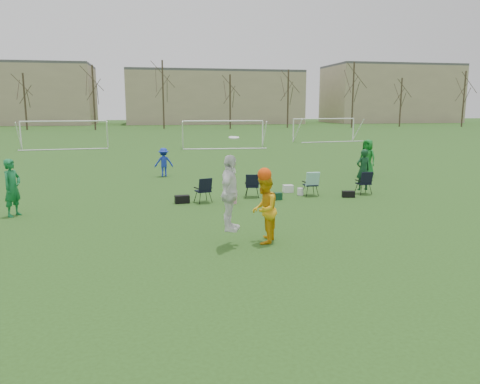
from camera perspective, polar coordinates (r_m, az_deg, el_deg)
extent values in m
plane|color=#284B17|center=(11.18, 3.44, -8.65)|extent=(260.00, 260.00, 0.00)
imported|color=#136B36|center=(17.42, -26.01, 0.48)|extent=(0.73, 0.84, 1.94)
imported|color=#172FAE|center=(25.11, -9.28, 3.60)|extent=(1.03, 0.65, 1.51)
imported|color=#136C22|center=(25.48, 15.25, 3.99)|extent=(1.03, 1.15, 1.97)
imported|color=white|center=(12.14, -1.26, -0.14)|extent=(0.91, 1.27, 1.99)
imported|color=#F0AC14|center=(12.57, 2.97, -2.15)|extent=(1.00, 1.10, 1.84)
sphere|color=#FF480D|center=(12.40, 3.01, 2.14)|extent=(0.37, 0.37, 0.37)
cylinder|color=white|center=(11.95, -0.75, 6.65)|extent=(0.27, 0.27, 0.06)
imported|color=#103C20|center=(20.47, 14.78, 2.64)|extent=(0.67, 0.48, 1.74)
cube|color=black|center=(18.05, -7.07, -0.89)|extent=(0.58, 0.35, 0.30)
cube|color=pink|center=(17.82, -1.03, -0.79)|extent=(0.36, 0.24, 0.40)
cube|color=#0F3720|center=(18.63, 4.40, -0.52)|extent=(0.47, 0.32, 0.28)
cube|color=white|center=(20.29, 5.87, 0.41)|extent=(0.42, 0.30, 0.32)
cylinder|color=white|center=(19.71, 7.37, 0.05)|extent=(0.26, 0.26, 0.30)
cube|color=black|center=(19.59, 13.07, -0.25)|extent=(0.54, 0.36, 0.26)
cube|color=black|center=(18.07, -4.53, 0.24)|extent=(0.74, 0.74, 0.96)
cube|color=black|center=(19.09, 1.48, 0.81)|extent=(0.71, 0.71, 0.96)
cube|color=black|center=(19.64, 8.58, 0.97)|extent=(0.61, 0.61, 0.96)
cube|color=black|center=(20.46, 14.83, 1.11)|extent=(0.63, 0.63, 0.96)
cylinder|color=white|center=(45.33, -25.18, 6.26)|extent=(0.12, 0.12, 2.40)
cylinder|color=white|center=(44.77, -15.87, 6.81)|extent=(0.12, 0.12, 2.40)
cylinder|color=white|center=(44.85, -20.65, 8.08)|extent=(7.28, 0.76, 0.12)
cylinder|color=white|center=(42.66, -7.00, 6.96)|extent=(0.12, 0.12, 2.40)
cylinder|color=white|center=(43.29, 2.78, 7.08)|extent=(0.12, 0.12, 2.40)
cylinder|color=white|center=(42.77, -2.09, 8.65)|extent=(7.29, 0.63, 0.12)
cylinder|color=white|center=(50.10, 6.52, 7.46)|extent=(0.12, 0.12, 2.40)
cylinder|color=white|center=(53.65, 13.63, 7.42)|extent=(0.12, 0.12, 2.40)
cylinder|color=white|center=(51.73, 10.24, 8.78)|extent=(7.25, 1.13, 0.12)
cylinder|color=#382B21|center=(83.99, -24.74, 9.97)|extent=(0.28, 0.28, 9.00)
cylinder|color=#382B21|center=(79.18, -17.40, 10.91)|extent=(0.28, 0.28, 10.20)
cylinder|color=#382B21|center=(81.80, -9.36, 11.62)|extent=(0.28, 0.28, 11.40)
cylinder|color=#382B21|center=(79.91, -1.21, 10.93)|extent=(0.28, 0.28, 9.00)
cylinder|color=#382B21|center=(85.39, 5.87, 11.24)|extent=(0.28, 0.28, 10.20)
cylinder|color=#382B21|center=(86.46, 13.60, 11.39)|extent=(0.28, 0.28, 11.40)
cylinder|color=#382B21|center=(94.12, 19.00, 10.28)|extent=(0.28, 0.28, 9.00)
cylinder|color=#382B21|center=(97.61, 25.61, 10.18)|extent=(0.28, 0.28, 10.20)
cube|color=tan|center=(107.26, -3.24, 11.29)|extent=(38.00, 16.00, 11.00)
cube|color=tan|center=(120.91, 17.80, 11.18)|extent=(30.00, 16.00, 13.00)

